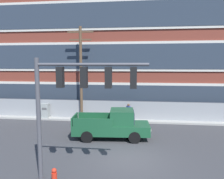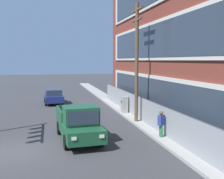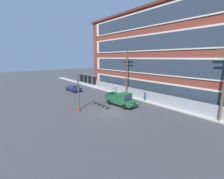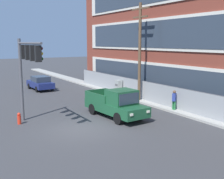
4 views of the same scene
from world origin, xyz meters
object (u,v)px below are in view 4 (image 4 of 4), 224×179
at_px(utility_pole_near_corner, 140,48).
at_px(traffic_signal_mast, 27,62).
at_px(electrical_cabinet, 119,88).
at_px(pedestrian_near_cabinet, 174,99).
at_px(pickup_truck_dark_green, 116,104).
at_px(sedan_navy, 40,83).
at_px(fire_hydrant, 19,119).

bearing_deg(utility_pole_near_corner, traffic_signal_mast, -76.43).
xyz_separation_m(utility_pole_near_corner, electrical_cabinet, (-3.60, 0.08, -4.03)).
bearing_deg(traffic_signal_mast, pedestrian_near_cabinet, 80.10).
xyz_separation_m(pickup_truck_dark_green, pedestrian_near_cabinet, (0.87, 4.71, -0.00)).
height_order(sedan_navy, fire_hydrant, sedan_navy).
bearing_deg(pedestrian_near_cabinet, pickup_truck_dark_green, -100.44).
bearing_deg(fire_hydrant, sedan_navy, 157.41).
relative_size(pedestrian_near_cabinet, fire_hydrant, 2.17).
height_order(sedan_navy, utility_pole_near_corner, utility_pole_near_corner).
distance_m(electrical_cabinet, pedestrian_near_cabinet, 8.00).
relative_size(utility_pole_near_corner, pedestrian_near_cabinet, 5.14).
bearing_deg(utility_pole_near_corner, pickup_truck_dark_green, -52.50).
xyz_separation_m(pickup_truck_dark_green, sedan_navy, (-14.43, -1.15, -0.18)).
bearing_deg(fire_hydrant, utility_pole_near_corner, 98.57).
distance_m(utility_pole_near_corner, electrical_cabinet, 5.40).
distance_m(sedan_navy, fire_hydrant, 13.61).
bearing_deg(traffic_signal_mast, fire_hydrant, -152.68).
distance_m(traffic_signal_mast, utility_pole_near_corner, 10.84).
distance_m(sedan_navy, utility_pole_near_corner, 12.96).
relative_size(traffic_signal_mast, pedestrian_near_cabinet, 3.30).
bearing_deg(pickup_truck_dark_green, utility_pole_near_corner, 127.50).
bearing_deg(electrical_cabinet, sedan_navy, -141.40).
relative_size(electrical_cabinet, fire_hydrant, 1.98).
xyz_separation_m(utility_pole_near_corner, fire_hydrant, (1.65, -10.97, -4.42)).
distance_m(pickup_truck_dark_green, pedestrian_near_cabinet, 4.79).
bearing_deg(pedestrian_near_cabinet, fire_hydrant, -103.88).
bearing_deg(utility_pole_near_corner, sedan_navy, -152.20).
bearing_deg(sedan_navy, pickup_truck_dark_green, 4.57).
xyz_separation_m(traffic_signal_mast, electrical_cabinet, (-6.14, 10.60, -3.38)).
bearing_deg(utility_pole_near_corner, electrical_cabinet, 178.69).
distance_m(electrical_cabinet, fire_hydrant, 12.25).
bearing_deg(sedan_navy, electrical_cabinet, 38.60).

